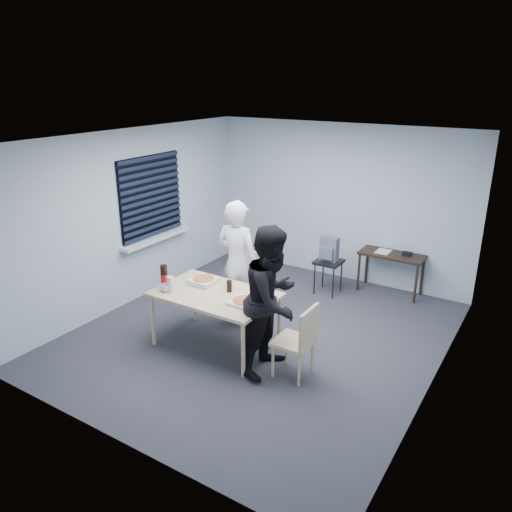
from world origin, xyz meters
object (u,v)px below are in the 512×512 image
Objects in this scene: chair_far at (250,278)px; side_table at (392,258)px; dining_table at (215,297)px; stool at (328,267)px; backpack at (329,249)px; chair_right at (300,337)px; mug_a at (166,288)px; mug_b at (229,284)px; person_white at (238,264)px; soda_bottle at (164,277)px; person_black at (273,300)px.

chair_far reaches higher than side_table.
dining_table is 3.13m from side_table.
stool is 1.42× the size of backpack.
chair_right is at bearing -73.11° from stool.
mug_b is (0.60, 0.54, -0.00)m from mug_a.
backpack is at bearing 106.97° from chair_right.
dining_table reaches higher than stool.
mug_b is at bearing -103.52° from stool.
mug_b is (0.04, 0.25, 0.11)m from dining_table.
person_white reaches higher than soda_bottle.
person_black is at bearing 142.72° from person_white.
chair_far is 0.50× the size of person_black.
mug_b is (0.16, -0.43, -0.10)m from person_white.
chair_far is 0.50× the size of person_white.
mug_a is (-1.44, -0.21, -0.10)m from person_black.
mug_a is (-1.92, -3.11, 0.20)m from side_table.
side_table is (1.36, 2.82, -0.09)m from dining_table.
soda_bottle is (-1.53, -0.12, -0.00)m from person_black.
chair_right is 2.96× the size of soda_bottle.
person_black is 2.95m from side_table.
mug_b is (-0.83, 0.33, -0.10)m from person_black.
soda_bottle is (-1.19, -2.47, 0.44)m from stool.
chair_right is at bearing -39.29° from chair_far.
person_white is 3.20× the size of stool.
dining_table is at bearing -97.74° from backpack.
chair_far is 0.92m from mug_b.
dining_table reaches higher than side_table.
soda_bottle reaches higher than side_table.
dining_table is at bearing 85.05° from person_black.
mug_a is 0.41× the size of soda_bottle.
side_table is at bearing -9.50° from person_black.
side_table is at bearing 58.30° from mug_a.
person_white is at bearing 150.99° from chair_right.
person_white reaches higher than chair_far.
person_black is 3.20× the size of stool.
stool is at bearing 67.04° from mug_a.
side_table is at bearing 56.20° from soda_bottle.
backpack is (-0.35, 2.34, -0.14)m from person_black.
dining_table is 0.85× the size of person_black.
soda_bottle is at bearing 58.74° from person_white.
soda_bottle is at bearing -110.30° from backpack.
person_white is 14.39× the size of mug_a.
chair_right reaches higher than stool.
soda_bottle is (-0.10, 0.09, 0.10)m from mug_a.
chair_far is 2.32m from side_table.
chair_right is at bearing 6.90° from mug_a.
mug_b is at bearing 110.77° from person_white.
backpack is 2.07m from mug_b.
backpack is (0.71, 1.17, 0.23)m from chair_far.
mug_b reaches higher than side_table.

